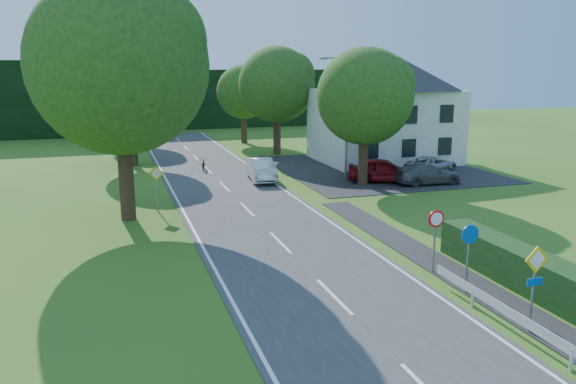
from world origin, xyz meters
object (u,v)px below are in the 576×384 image
object	(u,v)px
motorcycle	(203,163)
parked_car_grey	(427,174)
streetlight	(345,112)
parked_car_red	(383,170)
moving_car	(261,170)
parked_car_silver_b	(431,165)
parasol	(369,152)

from	to	relation	value
motorcycle	parked_car_grey	bearing A→B (deg)	-24.70
streetlight	parked_car_grey	bearing A→B (deg)	-34.63
parked_car_red	parked_car_grey	size ratio (longest dim) A/B	1.04
moving_car	parked_car_silver_b	xyz separation A→B (m)	(12.08, -1.07, -0.11)
moving_car	streetlight	bearing A→B (deg)	-7.01
motorcycle	parked_car_grey	size ratio (longest dim) A/B	0.41
moving_car	motorcycle	size ratio (longest dim) A/B	2.41
motorcycle	parked_car_silver_b	size ratio (longest dim) A/B	0.41
streetlight	parked_car_grey	size ratio (longest dim) A/B	1.82
motorcycle	parked_car_silver_b	world-z (taller)	parked_car_silver_b
parasol	parked_car_silver_b	bearing A→B (deg)	-52.73
streetlight	moving_car	xyz separation A→B (m)	(-5.36, 1.18, -3.71)
parked_car_silver_b	parasol	size ratio (longest dim) A/B	1.87
parasol	parked_car_grey	bearing A→B (deg)	-84.32
parked_car_red	parked_car_grey	bearing A→B (deg)	-98.30
motorcycle	parked_car_silver_b	bearing A→B (deg)	-10.82
moving_car	parked_car_red	distance (m)	7.91
moving_car	parked_car_silver_b	distance (m)	12.13
moving_car	motorcycle	bearing A→B (deg)	126.22
motorcycle	streetlight	bearing A→B (deg)	-25.34
streetlight	motorcycle	distance (m)	11.12
parked_car_red	parked_car_silver_b	world-z (taller)	parked_car_red
parasol	motorcycle	bearing A→B (deg)	169.74
streetlight	parasol	xyz separation A→B (m)	(3.76, 3.99, -3.38)
motorcycle	parked_car_red	world-z (taller)	parked_car_red
parked_car_grey	parked_car_silver_b	bearing A→B (deg)	-33.83
motorcycle	parasol	world-z (taller)	parasol
parked_car_red	parked_car_grey	world-z (taller)	parked_car_red
parked_car_grey	moving_car	bearing A→B (deg)	68.07
moving_car	motorcycle	xyz separation A→B (m)	(-2.99, 5.01, -0.24)
motorcycle	parked_car_silver_b	distance (m)	16.25
streetlight	parked_car_red	distance (m)	4.49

